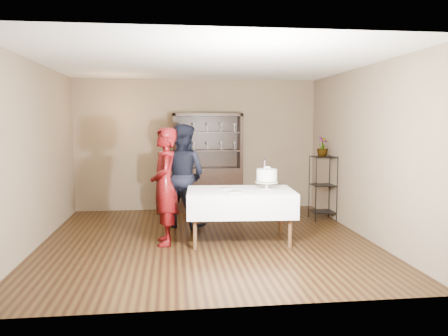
{
  "coord_description": "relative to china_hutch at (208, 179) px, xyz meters",
  "views": [
    {
      "loc": [
        -0.53,
        -6.6,
        1.82
      ],
      "look_at": [
        0.28,
        0.1,
        1.11
      ],
      "focal_mm": 35.0,
      "sensor_mm": 36.0,
      "label": 1
    }
  ],
  "objects": [
    {
      "name": "wall_right",
      "position": [
        2.3,
        -2.25,
        0.69
      ],
      "size": [
        0.02,
        5.0,
        2.7
      ],
      "primitive_type": "cube",
      "color": "#73654A",
      "rests_on": "floor"
    },
    {
      "name": "plant_etagere",
      "position": [
        2.08,
        -1.05,
        -0.01
      ],
      "size": [
        0.42,
        0.42,
        1.2
      ],
      "color": "black",
      "rests_on": "floor"
    },
    {
      "name": "plate_far",
      "position": [
        0.09,
        -2.27,
        0.14
      ],
      "size": [
        0.22,
        0.22,
        0.01
      ],
      "primitive_type": "cylinder",
      "rotation": [
        0.0,
        0.0,
        -0.08
      ],
      "color": "white",
      "rests_on": "cake_table"
    },
    {
      "name": "cake_table",
      "position": [
        0.3,
        -2.39,
        -0.05
      ],
      "size": [
        1.66,
        1.09,
        0.8
      ],
      "rotation": [
        0.0,
        0.0,
        -0.07
      ],
      "color": "white",
      "rests_on": "floor"
    },
    {
      "name": "man",
      "position": [
        -0.55,
        -1.3,
        0.23
      ],
      "size": [
        1.1,
        1.03,
        1.79
      ],
      "primitive_type": "imported",
      "rotation": [
        0.0,
        0.0,
        2.6
      ],
      "color": "black",
      "rests_on": "floor"
    },
    {
      "name": "ceiling",
      "position": [
        -0.2,
        -2.25,
        2.04
      ],
      "size": [
        5.0,
        5.0,
        0.0
      ],
      "primitive_type": "plane",
      "rotation": [
        3.14,
        0.0,
        0.0
      ],
      "color": "white",
      "rests_on": "back_wall"
    },
    {
      "name": "floor",
      "position": [
        -0.2,
        -2.25,
        -0.66
      ],
      "size": [
        5.0,
        5.0,
        0.0
      ],
      "primitive_type": "plane",
      "color": "black",
      "rests_on": "ground"
    },
    {
      "name": "wall_left",
      "position": [
        -2.7,
        -2.25,
        0.69
      ],
      "size": [
        0.02,
        5.0,
        2.7
      ],
      "primitive_type": "cube",
      "color": "#73654A",
      "rests_on": "floor"
    },
    {
      "name": "china_hutch",
      "position": [
        0.0,
        0.0,
        0.0
      ],
      "size": [
        1.4,
        0.48,
        2.0
      ],
      "color": "black",
      "rests_on": "floor"
    },
    {
      "name": "back_wall",
      "position": [
        -0.2,
        0.25,
        0.69
      ],
      "size": [
        5.0,
        0.02,
        2.7
      ],
      "primitive_type": "cube",
      "color": "#73654A",
      "rests_on": "floor"
    },
    {
      "name": "potted_plant",
      "position": [
        2.04,
        -1.1,
        0.71
      ],
      "size": [
        0.29,
        0.29,
        0.36
      ],
      "primitive_type": "imported",
      "rotation": [
        0.0,
        0.0,
        0.69
      ],
      "color": "#4F7136",
      "rests_on": "plant_etagere"
    },
    {
      "name": "cake",
      "position": [
        0.72,
        -2.35,
        0.33
      ],
      "size": [
        0.39,
        0.39,
        0.48
      ],
      "rotation": [
        0.0,
        0.0,
        -0.28
      ],
      "color": "white",
      "rests_on": "cake_table"
    },
    {
      "name": "plate_near",
      "position": [
        0.19,
        -2.62,
        0.14
      ],
      "size": [
        0.25,
        0.25,
        0.01
      ],
      "primitive_type": "cylinder",
      "rotation": [
        0.0,
        0.0,
        -0.21
      ],
      "color": "white",
      "rests_on": "cake_table"
    },
    {
      "name": "woman",
      "position": [
        -0.84,
        -2.38,
        0.21
      ],
      "size": [
        0.46,
        0.67,
        1.75
      ],
      "primitive_type": "imported",
      "rotation": [
        0.0,
        0.0,
        -1.5
      ],
      "color": "#330405",
      "rests_on": "floor"
    }
  ]
}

